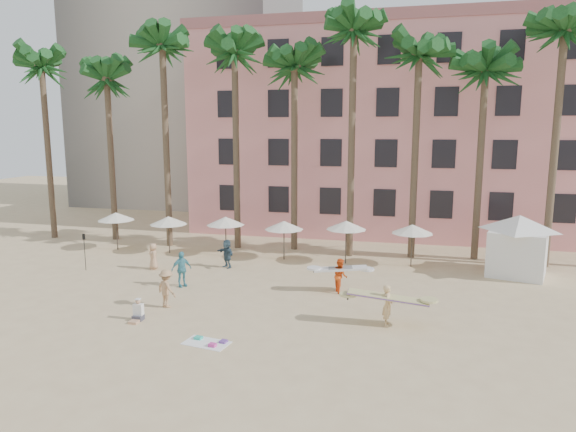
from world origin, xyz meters
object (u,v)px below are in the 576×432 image
(cabana, at_px, (518,240))
(carrier_white, at_px, (340,274))
(pink_hotel, at_px, (415,133))
(carrier_yellow, at_px, (388,302))

(cabana, height_order, carrier_white, cabana)
(pink_hotel, relative_size, cabana, 6.28)
(pink_hotel, height_order, cabana, pink_hotel)
(cabana, relative_size, carrier_yellow, 1.63)
(carrier_white, bearing_deg, pink_hotel, 79.52)
(cabana, bearing_deg, carrier_white, -149.84)
(carrier_yellow, bearing_deg, pink_hotel, 87.54)
(cabana, bearing_deg, carrier_yellow, -125.81)
(pink_hotel, height_order, carrier_yellow, pink_hotel)
(pink_hotel, bearing_deg, cabana, -66.83)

